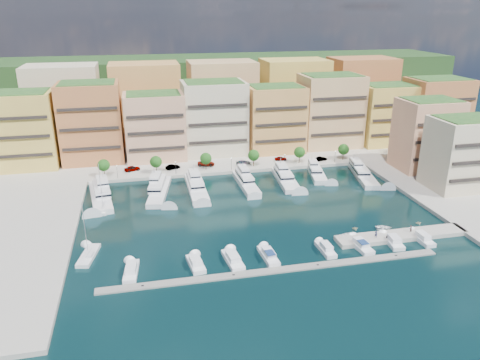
% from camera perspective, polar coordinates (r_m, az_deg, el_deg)
% --- Properties ---
extents(ground, '(400.00, 400.00, 0.00)m').
position_cam_1_polar(ground, '(124.37, 1.82, -3.82)').
color(ground, black).
rests_on(ground, ground).
extents(north_quay, '(220.00, 64.00, 2.00)m').
position_cam_1_polar(north_quay, '(181.47, -2.99, 4.06)').
color(north_quay, '#9E998E').
rests_on(north_quay, ground).
extents(east_quay, '(34.00, 76.00, 2.00)m').
position_cam_1_polar(east_quay, '(145.36, 27.12, -2.50)').
color(east_quay, '#9E998E').
rests_on(east_quay, ground).
extents(hillside, '(240.00, 40.00, 58.00)m').
position_cam_1_polar(hillside, '(227.45, -5.04, 7.37)').
color(hillside, black).
rests_on(hillside, ground).
extents(south_pontoon, '(72.00, 2.20, 0.35)m').
position_cam_1_polar(south_pontoon, '(98.06, 4.46, -11.00)').
color(south_pontoon, gray).
rests_on(south_pontoon, ground).
extents(finger_pier, '(32.00, 5.00, 2.00)m').
position_cam_1_polar(finger_pier, '(117.12, 19.05, -6.62)').
color(finger_pier, '#9E998E').
rests_on(finger_pier, ground).
extents(apartment_0, '(22.00, 16.50, 24.80)m').
position_cam_1_polar(apartment_0, '(168.48, -25.16, 5.54)').
color(apartment_0, '#E5C453').
rests_on(apartment_0, north_quay).
extents(apartment_1, '(20.00, 16.50, 26.80)m').
position_cam_1_polar(apartment_1, '(166.68, -17.67, 6.73)').
color(apartment_1, '#B5683C').
rests_on(apartment_1, north_quay).
extents(apartment_2, '(20.00, 15.50, 22.80)m').
position_cam_1_polar(apartment_2, '(164.53, -10.33, 6.47)').
color(apartment_2, '#E1A87E').
rests_on(apartment_2, north_quay).
extents(apartment_3, '(22.00, 16.50, 25.80)m').
position_cam_1_polar(apartment_3, '(168.12, -3.18, 7.59)').
color(apartment_3, beige).
rests_on(apartment_3, north_quay).
extents(apartment_4, '(20.00, 15.50, 23.80)m').
position_cam_1_polar(apartment_4, '(171.28, 4.28, 7.47)').
color(apartment_4, '#E29B54').
rests_on(apartment_4, north_quay).
extents(apartment_5, '(22.00, 16.50, 26.80)m').
position_cam_1_polar(apartment_5, '(180.22, 10.90, 8.29)').
color(apartment_5, '#DBB574').
rests_on(apartment_5, north_quay).
extents(apartment_6, '(20.00, 15.50, 22.80)m').
position_cam_1_polar(apartment_6, '(188.58, 17.32, 7.65)').
color(apartment_6, '#E5C453').
rests_on(apartment_6, north_quay).
extents(apartment_7, '(22.00, 16.50, 24.80)m').
position_cam_1_polar(apartment_7, '(197.35, 22.75, 7.82)').
color(apartment_7, '#B5683C').
rests_on(apartment_7, north_quay).
extents(apartment_east_a, '(18.00, 14.50, 22.80)m').
position_cam_1_polar(apartment_east_a, '(162.82, 21.78, 5.19)').
color(apartment_east_a, '#E1A87E').
rests_on(apartment_east_a, east_quay).
extents(apartment_east_b, '(18.00, 14.50, 20.80)m').
position_cam_1_polar(apartment_east_b, '(149.12, 25.47, 2.95)').
color(apartment_east_b, beige).
rests_on(apartment_east_b, east_quay).
extents(backblock_0, '(26.00, 18.00, 30.00)m').
position_cam_1_polar(backblock_0, '(189.03, -20.58, 8.45)').
color(backblock_0, beige).
rests_on(backblock_0, north_quay).
extents(backblock_1, '(26.00, 18.00, 30.00)m').
position_cam_1_polar(backblock_1, '(187.17, -11.38, 9.23)').
color(backblock_1, '#E29B54').
rests_on(backblock_1, north_quay).
extents(backblock_2, '(26.00, 18.00, 30.00)m').
position_cam_1_polar(backblock_2, '(190.08, -2.19, 9.78)').
color(backblock_2, '#DBB574').
rests_on(backblock_2, north_quay).
extents(backblock_3, '(26.00, 18.00, 30.00)m').
position_cam_1_polar(backblock_3, '(197.56, 6.54, 10.07)').
color(backblock_3, '#E5C453').
rests_on(backblock_3, north_quay).
extents(backblock_4, '(26.00, 18.00, 30.00)m').
position_cam_1_polar(backblock_4, '(209.11, 14.47, 10.14)').
color(backblock_4, '#B5683C').
rests_on(backblock_4, north_quay).
extents(tree_0, '(3.80, 3.80, 5.65)m').
position_cam_1_polar(tree_0, '(151.07, -16.29, 1.73)').
color(tree_0, '#473323').
rests_on(tree_0, north_quay).
extents(tree_1, '(3.80, 3.80, 5.65)m').
position_cam_1_polar(tree_1, '(150.68, -10.22, 2.19)').
color(tree_1, '#473323').
rests_on(tree_1, north_quay).
extents(tree_2, '(3.80, 3.80, 5.65)m').
position_cam_1_polar(tree_2, '(151.98, -4.19, 2.63)').
color(tree_2, '#473323').
rests_on(tree_2, north_quay).
extents(tree_3, '(3.80, 3.80, 5.65)m').
position_cam_1_polar(tree_3, '(154.93, 1.67, 3.03)').
color(tree_3, '#473323').
rests_on(tree_3, north_quay).
extents(tree_4, '(3.80, 3.80, 5.65)m').
position_cam_1_polar(tree_4, '(159.44, 7.27, 3.37)').
color(tree_4, '#473323').
rests_on(tree_4, north_quay).
extents(tree_5, '(3.80, 3.80, 5.65)m').
position_cam_1_polar(tree_5, '(165.39, 12.52, 3.67)').
color(tree_5, '#473323').
rests_on(tree_5, north_quay).
extents(lamppost_0, '(0.30, 0.30, 4.20)m').
position_cam_1_polar(lamppost_0, '(148.92, -14.77, 1.24)').
color(lamppost_0, black).
rests_on(lamppost_0, north_quay).
extents(lamppost_1, '(0.30, 0.30, 4.20)m').
position_cam_1_polar(lamppost_1, '(149.08, -7.86, 1.76)').
color(lamppost_1, black).
rests_on(lamppost_1, north_quay).
extents(lamppost_2, '(0.30, 0.30, 4.20)m').
position_cam_1_polar(lamppost_2, '(151.39, -1.06, 2.25)').
color(lamppost_2, black).
rests_on(lamppost_2, north_quay).
extents(lamppost_3, '(0.30, 0.30, 4.20)m').
position_cam_1_polar(lamppost_3, '(155.76, 5.45, 2.68)').
color(lamppost_3, black).
rests_on(lamppost_3, north_quay).
extents(lamppost_4, '(0.30, 0.30, 4.20)m').
position_cam_1_polar(lamppost_4, '(162.03, 11.54, 3.06)').
color(lamppost_4, black).
rests_on(lamppost_4, north_quay).
extents(yacht_0, '(8.05, 23.62, 7.30)m').
position_cam_1_polar(yacht_0, '(138.09, -16.64, -1.63)').
color(yacht_0, white).
rests_on(yacht_0, ground).
extents(yacht_1, '(8.63, 22.95, 7.30)m').
position_cam_1_polar(yacht_1, '(137.89, -9.83, -1.13)').
color(yacht_1, white).
rests_on(yacht_1, ground).
extents(yacht_2, '(4.99, 22.38, 7.30)m').
position_cam_1_polar(yacht_2, '(138.73, -5.38, -0.72)').
color(yacht_2, white).
rests_on(yacht_2, ground).
extents(yacht_3, '(4.54, 20.32, 7.30)m').
position_cam_1_polar(yacht_3, '(142.08, 0.66, -0.11)').
color(yacht_3, white).
rests_on(yacht_3, ground).
extents(yacht_4, '(6.59, 20.50, 7.30)m').
position_cam_1_polar(yacht_4, '(145.33, 5.52, 0.22)').
color(yacht_4, white).
rests_on(yacht_4, ground).
extents(yacht_5, '(7.08, 15.61, 7.30)m').
position_cam_1_polar(yacht_5, '(151.07, 9.31, 0.88)').
color(yacht_5, white).
rests_on(yacht_5, ground).
extents(yacht_6, '(9.13, 22.80, 7.30)m').
position_cam_1_polar(yacht_6, '(153.90, 14.65, 0.84)').
color(yacht_6, white).
rests_on(yacht_6, ground).
extents(cruiser_0, '(3.45, 8.37, 2.55)m').
position_cam_1_polar(cruiser_0, '(99.14, -13.11, -10.79)').
color(cruiser_0, white).
rests_on(cruiser_0, ground).
extents(cruiser_2, '(3.54, 7.62, 2.55)m').
position_cam_1_polar(cruiser_2, '(99.51, -5.41, -10.16)').
color(cruiser_2, white).
rests_on(cruiser_2, ground).
extents(cruiser_3, '(3.67, 8.80, 2.55)m').
position_cam_1_polar(cruiser_3, '(100.56, -0.86, -9.71)').
color(cruiser_3, white).
rests_on(cruiser_3, ground).
extents(cruiser_4, '(3.06, 8.59, 2.66)m').
position_cam_1_polar(cruiser_4, '(102.17, 3.49, -9.22)').
color(cruiser_4, white).
rests_on(cruiser_4, ground).
extents(cruiser_6, '(2.58, 7.25, 2.55)m').
position_cam_1_polar(cruiser_6, '(106.21, 10.40, -8.33)').
color(cruiser_6, white).
rests_on(cruiser_6, ground).
extents(cruiser_7, '(3.45, 8.25, 2.66)m').
position_cam_1_polar(cruiser_7, '(109.44, 14.46, -7.75)').
color(cruiser_7, white).
rests_on(cruiser_7, ground).
extents(cruiser_8, '(3.49, 7.35, 2.55)m').
position_cam_1_polar(cruiser_8, '(113.17, 18.17, -7.18)').
color(cruiser_8, white).
rests_on(cruiser_8, ground).
extents(cruiser_9, '(2.68, 7.66, 2.55)m').
position_cam_1_polar(cruiser_9, '(116.88, 21.29, -6.68)').
color(cruiser_9, white).
rests_on(cruiser_9, ground).
extents(sailboat_0, '(4.74, 9.92, 13.20)m').
position_cam_1_polar(sailboat_0, '(107.60, -17.98, -8.80)').
color(sailboat_0, white).
rests_on(sailboat_0, ground).
extents(sailboat_2, '(3.51, 8.98, 13.20)m').
position_cam_1_polar(sailboat_2, '(130.44, -16.34, -3.34)').
color(sailboat_2, white).
rests_on(sailboat_2, ground).
extents(tender_2, '(4.53, 3.74, 0.81)m').
position_cam_1_polar(tender_2, '(119.77, 17.12, -5.56)').
color(tender_2, white).
rests_on(tender_2, ground).
extents(tender_1, '(1.62, 1.43, 0.80)m').
position_cam_1_polar(tender_1, '(117.68, 13.84, -5.71)').
color(tender_1, '#C1BC94').
rests_on(tender_1, ground).
extents(tender_3, '(1.55, 1.37, 0.76)m').
position_cam_1_polar(tender_3, '(125.24, 20.92, -4.88)').
color(tender_3, beige).
rests_on(tender_3, ground).
extents(tender_0, '(4.87, 4.13, 0.86)m').
position_cam_1_polar(tender_0, '(113.76, 12.99, -6.56)').
color(tender_0, white).
rests_on(tender_0, ground).
extents(car_0, '(5.42, 3.52, 1.71)m').
position_cam_1_polar(car_0, '(155.08, -13.00, 1.39)').
color(car_0, gray).
rests_on(car_0, north_quay).
extents(car_1, '(4.97, 3.21, 1.55)m').
position_cam_1_polar(car_1, '(154.33, -8.20, 1.59)').
color(car_1, gray).
rests_on(car_1, north_quay).
extents(car_2, '(6.13, 3.83, 1.58)m').
position_cam_1_polar(car_2, '(156.65, -4.16, 2.04)').
color(car_2, gray).
rests_on(car_2, north_quay).
extents(car_3, '(5.32, 3.34, 1.44)m').
position_cam_1_polar(car_3, '(157.51, 0.40, 2.17)').
color(car_3, gray).
rests_on(car_3, north_quay).
extents(car_4, '(4.28, 2.09, 1.40)m').
position_cam_1_polar(car_4, '(162.20, 4.99, 2.63)').
color(car_4, gray).
rests_on(car_4, north_quay).
extents(car_5, '(4.63, 2.60, 1.44)m').
position_cam_1_polar(car_5, '(163.61, 9.84, 2.57)').
color(car_5, gray).
rests_on(car_5, north_quay).
extents(person_0, '(0.70, 0.77, 1.76)m').
position_cam_1_polar(person_0, '(112.66, 16.25, -6.33)').
color(person_0, '#212543').
rests_on(person_0, finger_pier).
extents(person_1, '(0.99, 0.87, 1.72)m').
position_cam_1_polar(person_1, '(117.87, 20.06, -5.57)').
color(person_1, '#472F2B').
rests_on(person_1, finger_pier).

